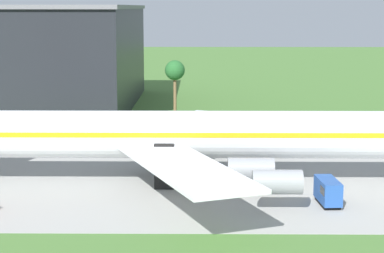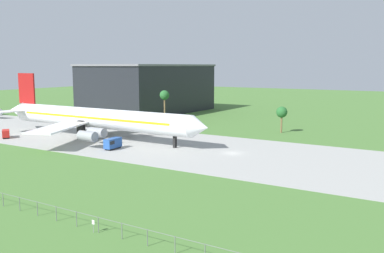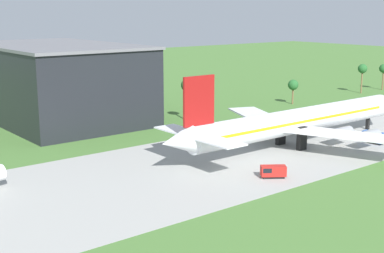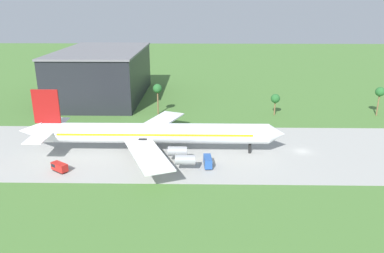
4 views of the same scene
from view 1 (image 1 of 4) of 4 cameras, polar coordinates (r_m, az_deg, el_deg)
The scene contains 3 objects.
jet_airliner at distance 86.53m, azimuth -0.85°, elevation -0.69°, with size 78.64×52.53×19.10m.
catering_van at distance 78.86m, azimuth 11.12°, elevation -5.27°, with size 2.37×5.41×2.89m.
terminal_building at distance 155.97m, azimuth -11.51°, elevation 5.66°, with size 36.72×61.20×22.18m.
Camera 1 is at (-43.06, -86.70, 21.75)m, focal length 65.00 mm.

